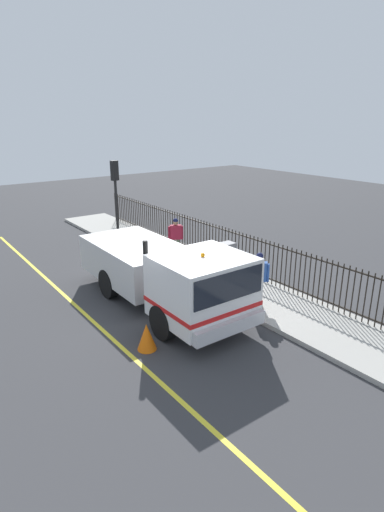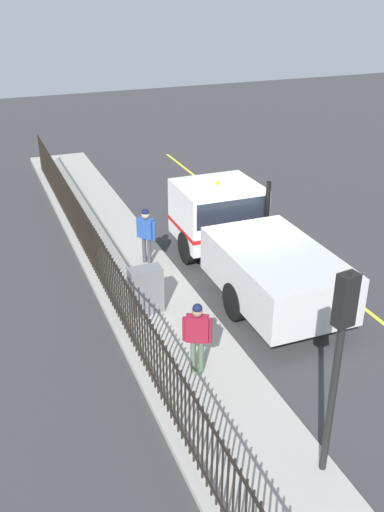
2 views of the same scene
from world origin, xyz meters
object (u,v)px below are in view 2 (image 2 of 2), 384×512
object	(u,v)px
worker_standing	(146,230)
pedestrian_distant	(197,331)
traffic_cone	(267,235)
work_truck	(242,237)
traffic_light_near	(341,337)
utility_cabinet	(146,290)

from	to	relation	value
worker_standing	pedestrian_distant	bearing A→B (deg)	-45.51
pedestrian_distant	traffic_cone	size ratio (longest dim) A/B	2.31
worker_standing	pedestrian_distant	world-z (taller)	worker_standing
worker_standing	work_truck	bearing A→B (deg)	16.18
worker_standing	traffic_cone	size ratio (longest dim) A/B	2.35
pedestrian_distant	traffic_cone	xyz separation A→B (m)	(-4.52, -5.25, -0.79)
traffic_light_near	traffic_cone	bearing A→B (deg)	59.03
worker_standing	traffic_light_near	bearing A→B (deg)	-36.51
pedestrian_distant	utility_cabinet	size ratio (longest dim) A/B	1.38
work_truck	traffic_cone	bearing A→B (deg)	43.26
work_truck	traffic_light_near	size ratio (longest dim) A/B	1.86
work_truck	pedestrian_distant	distance (m)	4.64
traffic_light_near	traffic_cone	distance (m)	9.48
traffic_cone	worker_standing	bearing A→B (deg)	0.33
work_truck	traffic_light_near	xyz separation A→B (m)	(1.83, 6.89, 1.57)
worker_standing	utility_cabinet	size ratio (longest dim) A/B	1.40
traffic_light_near	traffic_cone	world-z (taller)	traffic_light_near
pedestrian_distant	traffic_light_near	size ratio (longest dim) A/B	0.44
traffic_light_near	worker_standing	bearing A→B (deg)	84.59
pedestrian_distant	traffic_light_near	xyz separation A→B (m)	(-0.99, 3.20, 1.64)
utility_cabinet	traffic_light_near	bearing A→B (deg)	101.93
pedestrian_distant	utility_cabinet	xyz separation A→B (m)	(0.26, -2.69, -0.41)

